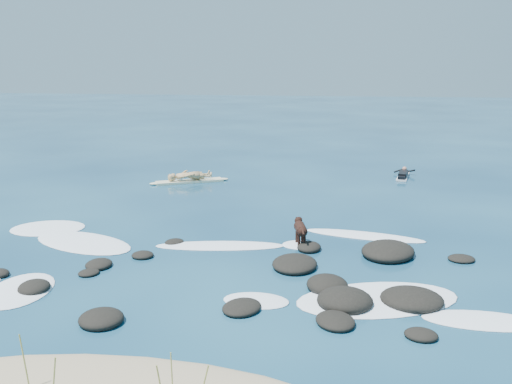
# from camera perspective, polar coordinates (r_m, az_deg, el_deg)

# --- Properties ---
(ground) EXTENTS (160.00, 160.00, 0.00)m
(ground) POSITION_cam_1_polar(r_m,az_deg,el_deg) (16.30, -3.56, -6.12)
(ground) COLOR #0A2642
(ground) RESTS_ON ground
(reef_rocks) EXTENTS (13.32, 7.01, 0.51)m
(reef_rocks) POSITION_cam_1_polar(r_m,az_deg,el_deg) (14.23, 4.60, -8.59)
(reef_rocks) COLOR black
(reef_rocks) RESTS_ON ground
(breaking_foam) EXTENTS (15.53, 7.80, 0.12)m
(breaking_foam) POSITION_cam_1_polar(r_m,az_deg,el_deg) (15.53, -7.07, -7.13)
(breaking_foam) COLOR white
(breaking_foam) RESTS_ON ground
(standing_surfer_rig) EXTENTS (3.36, 1.99, 2.06)m
(standing_surfer_rig) POSITION_cam_1_polar(r_m,az_deg,el_deg) (25.77, -6.71, 2.72)
(standing_surfer_rig) COLOR beige
(standing_surfer_rig) RESTS_ON ground
(paddling_surfer_rig) EXTENTS (1.04, 2.30, 0.40)m
(paddling_surfer_rig) POSITION_cam_1_polar(r_m,az_deg,el_deg) (27.71, 14.50, 1.68)
(paddling_surfer_rig) COLOR silver
(paddling_surfer_rig) RESTS_ON ground
(dog) EXTENTS (0.51, 1.26, 0.81)m
(dog) POSITION_cam_1_polar(r_m,az_deg,el_deg) (16.79, 4.46, -3.65)
(dog) COLOR black
(dog) RESTS_ON ground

